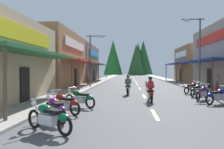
{
  "coord_description": "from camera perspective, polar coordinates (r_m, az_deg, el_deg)",
  "views": [
    {
      "loc": [
        -1.14,
        -2.28,
        1.97
      ],
      "look_at": [
        -3.77,
        32.41,
        1.21
      ],
      "focal_mm": 35.45,
      "sensor_mm": 36.0,
      "label": 1
    }
  ],
  "objects": [
    {
      "name": "pedestrian_by_shop",
      "position": [
        19.2,
        25.5,
        -1.84
      ],
      "size": [
        0.33,
        0.56,
        1.68
      ],
      "rotation": [
        0.0,
        0.0,
        3.37
      ],
      "color": "maroon",
      "rests_on": "ground"
    },
    {
      "name": "storefront_right_far",
      "position": [
        38.38,
        23.46,
        2.43
      ],
      "size": [
        10.27,
        10.16,
        5.66
      ],
      "color": "olive",
      "rests_on": "ground"
    },
    {
      "name": "centerline_dashes",
      "position": [
        40.3,
        5.95,
        -1.55
      ],
      "size": [
        0.16,
        73.11,
        0.01
      ],
      "color": "#E0C64C",
      "rests_on": "ground"
    },
    {
      "name": "motorcycle_parked_left_3",
      "position": [
        11.74,
        -8.29,
        -6.0
      ],
      "size": [
        1.87,
        1.21,
        1.04
      ],
      "rotation": [
        0.0,
        0.0,
        2.59
      ],
      "color": "black",
      "rests_on": "ground"
    },
    {
      "name": "storefront_left_far",
      "position": [
        39.49,
        -10.81,
        2.82
      ],
      "size": [
        10.31,
        12.88,
        6.14
      ],
      "color": "brown",
      "rests_on": "ground"
    },
    {
      "name": "streetlamp_left",
      "position": [
        24.38,
        -4.88,
        5.51
      ],
      "size": [
        2.09,
        0.3,
        5.75
      ],
      "color": "#474C51",
      "rests_on": "ground"
    },
    {
      "name": "treeline_backdrop",
      "position": [
        88.14,
        5.37,
        4.1
      ],
      "size": [
        19.6,
        13.17,
        13.67
      ],
      "color": "#276323",
      "rests_on": "ground"
    },
    {
      "name": "motorcycle_parked_right_4",
      "position": [
        17.4,
        21.01,
        -3.71
      ],
      "size": [
        1.42,
        1.73,
        1.04
      ],
      "rotation": [
        0.0,
        0.0,
        0.9
      ],
      "color": "black",
      "rests_on": "ground"
    },
    {
      "name": "pedestrian_browsing",
      "position": [
        27.56,
        -6.2,
        -0.83
      ],
      "size": [
        0.54,
        0.37,
        1.68
      ],
      "rotation": [
        0.0,
        0.0,
        5.05
      ],
      "color": "maroon",
      "rests_on": "ground"
    },
    {
      "name": "storefront_left_middle",
      "position": [
        26.62,
        -16.28,
        3.6
      ],
      "size": [
        8.41,
        12.21,
        6.16
      ],
      "color": "olive",
      "rests_on": "ground"
    },
    {
      "name": "ground",
      "position": [
        37.27,
        6.08,
        -1.87
      ],
      "size": [
        9.91,
        99.84,
        0.1
      ],
      "primitive_type": "cube",
      "color": "#4C4C4F"
    },
    {
      "name": "motorcycle_parked_left_2",
      "position": [
        10.14,
        -12.36,
        -7.16
      ],
      "size": [
        1.84,
        1.26,
        1.04
      ],
      "rotation": [
        0.0,
        0.0,
        2.56
      ],
      "color": "black",
      "rests_on": "ground"
    },
    {
      "name": "motorcycle_parked_right_2",
      "position": [
        14.03,
        25.73,
        -4.93
      ],
      "size": [
        1.86,
        1.24,
        1.04
      ],
      "rotation": [
        0.0,
        0.0,
        0.57
      ],
      "color": "black",
      "rests_on": "ground"
    },
    {
      "name": "motorcycle_parked_right_5",
      "position": [
        19.24,
        19.91,
        -3.24
      ],
      "size": [
        1.69,
        1.47,
        1.04
      ],
      "rotation": [
        0.0,
        0.0,
        0.71
      ],
      "color": "black",
      "rests_on": "ground"
    },
    {
      "name": "rider_cruising_trailing",
      "position": [
        17.42,
        4.16,
        -3.08
      ],
      "size": [
        0.6,
        2.14,
        1.57
      ],
      "rotation": [
        0.0,
        0.0,
        1.52
      ],
      "color": "black",
      "rests_on": "ground"
    },
    {
      "name": "sidewalk_left",
      "position": [
        37.58,
        -3.24,
        -1.67
      ],
      "size": [
        2.27,
        99.84,
        0.12
      ],
      "primitive_type": "cube",
      "color": "gray",
      "rests_on": "ground"
    },
    {
      "name": "motorcycle_parked_left_0",
      "position": [
        7.32,
        -15.93,
        -10.44
      ],
      "size": [
        1.87,
        1.22,
        1.04
      ],
      "rotation": [
        0.0,
        0.0,
        2.58
      ],
      "color": "black",
      "rests_on": "ground"
    },
    {
      "name": "streetlamp_right",
      "position": [
        21.82,
        20.99,
        7.31
      ],
      "size": [
        2.09,
        0.3,
        6.68
      ],
      "color": "#474C51",
      "rests_on": "ground"
    },
    {
      "name": "rider_cruising_lead",
      "position": [
        13.82,
        9.82,
        -4.22
      ],
      "size": [
        0.6,
        2.14,
        1.57
      ],
      "rotation": [
        0.0,
        0.0,
        1.59
      ],
      "color": "black",
      "rests_on": "ground"
    },
    {
      "name": "motorcycle_parked_left_1",
      "position": [
        8.84,
        -14.48,
        -8.42
      ],
      "size": [
        1.42,
        1.73,
        1.04
      ],
      "rotation": [
        0.0,
        0.0,
        2.25
      ],
      "color": "black",
      "rests_on": "ground"
    },
    {
      "name": "motorcycle_parked_right_3",
      "position": [
        15.49,
        22.26,
        -4.32
      ],
      "size": [
        1.38,
        1.76,
        1.04
      ],
      "rotation": [
        0.0,
        0.0,
        0.92
      ],
      "color": "black",
      "rests_on": "ground"
    },
    {
      "name": "sidewalk_right",
      "position": [
        37.94,
        15.32,
        -1.68
      ],
      "size": [
        2.27,
        99.84,
        0.12
      ],
      "primitive_type": "cube",
      "color": "gray",
      "rests_on": "ground"
    }
  ]
}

